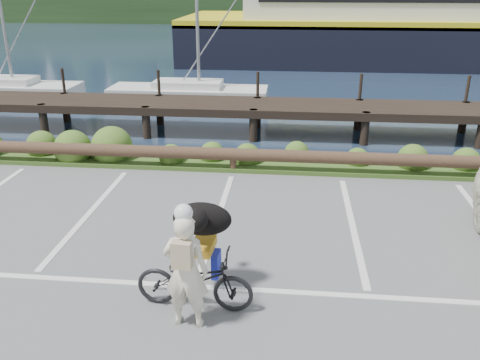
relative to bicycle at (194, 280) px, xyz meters
name	(u,v)px	position (x,y,z in m)	size (l,w,h in m)	color
ground	(200,273)	(-0.09, 0.89, -0.44)	(72.00, 72.00, 0.00)	#565658
harbor_backdrop	(289,9)	(0.29, 79.41, -0.44)	(170.00, 160.00, 30.00)	#18263A
vegetation_strip	(236,160)	(-0.09, 6.19, -0.39)	(34.00, 1.60, 0.10)	#3D5B21
log_rail	(233,172)	(-0.09, 5.49, -0.44)	(32.00, 0.30, 0.60)	#443021
bicycle	(194,280)	(0.00, 0.00, 0.00)	(0.58, 1.68, 0.88)	black
cyclist	(186,271)	(-0.03, -0.39, 0.38)	(0.60, 0.39, 1.64)	silver
dog	(202,219)	(0.03, 0.54, 0.69)	(0.87, 0.42, 0.50)	black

